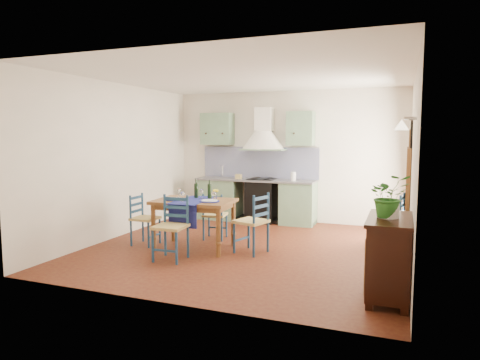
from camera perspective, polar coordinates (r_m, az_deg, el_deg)
name	(u,v)px	position (r m, az deg, el deg)	size (l,w,h in m)	color
floor	(247,248)	(7.16, 0.87, -9.07)	(5.00, 5.00, 0.00)	#41130E
back_wall	(263,173)	(9.27, 3.03, 0.97)	(5.00, 0.96, 2.80)	beige
right_wall	(412,171)	(6.79, 21.93, 1.14)	(0.26, 5.00, 2.80)	beige
left_wall	(118,160)	(8.13, -15.90, 2.52)	(0.04, 5.00, 2.80)	beige
ceiling	(247,75)	(6.98, 0.91, 13.77)	(5.00, 5.00, 0.01)	silver
dining_table	(194,206)	(7.04, -6.14, -3.42)	(1.31, 0.99, 1.12)	brown
chair_near	(171,227)	(6.50, -9.13, -6.19)	(0.47, 0.47, 0.96)	navy
chair_far	(215,215)	(7.68, -3.41, -4.74)	(0.44, 0.44, 0.83)	navy
chair_left	(144,219)	(7.48, -12.70, -5.07)	(0.41, 0.41, 0.86)	navy
chair_right	(253,222)	(6.77, 1.72, -5.65)	(0.56, 0.56, 0.96)	navy
chair_spare	(392,220)	(7.50, 19.59, -5.02)	(0.49, 0.49, 0.91)	navy
sideboard	(389,254)	(5.23, 19.24, -9.33)	(0.50, 1.05, 0.94)	black
potted_plant	(389,196)	(5.09, 19.21, -2.02)	(0.44, 0.38, 0.49)	#266921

